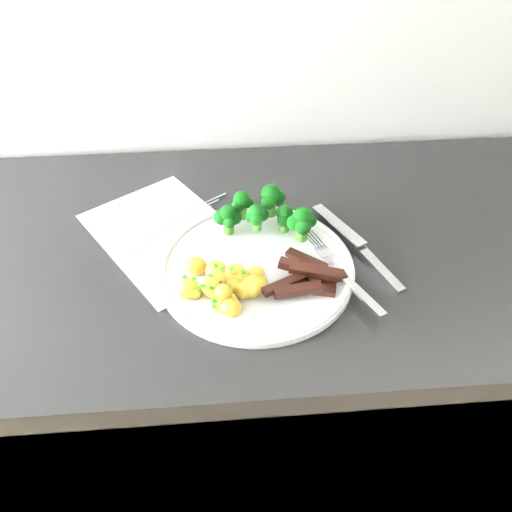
{
  "coord_description": "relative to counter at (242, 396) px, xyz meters",
  "views": [
    {
      "loc": [
        -0.09,
        1.06,
        1.43
      ],
      "look_at": [
        -0.04,
        1.62,
        0.91
      ],
      "focal_mm": 36.06,
      "sensor_mm": 36.0,
      "label": 1
    }
  ],
  "objects": [
    {
      "name": "recipe_paper",
      "position": [
        -0.11,
        0.04,
        0.44
      ],
      "size": [
        0.32,
        0.34,
        0.0
      ],
      "color": "silver",
      "rests_on": "counter"
    },
    {
      "name": "counter",
      "position": [
        0.0,
        0.0,
        0.0
      ],
      "size": [
        2.35,
        0.59,
        0.88
      ],
      "color": "black",
      "rests_on": "ground"
    },
    {
      "name": "fork",
      "position": [
        0.15,
        -0.1,
        0.46
      ],
      "size": [
        0.09,
        0.19,
        0.02
      ],
      "color": "silver",
      "rests_on": "plate"
    },
    {
      "name": "knife",
      "position": [
        0.2,
        -0.05,
        0.45
      ],
      "size": [
        0.11,
        0.21,
        0.02
      ],
      "color": "silver",
      "rests_on": "plate"
    },
    {
      "name": "beef_strips",
      "position": [
        0.1,
        -0.1,
        0.46
      ],
      "size": [
        0.13,
        0.11,
        0.03
      ],
      "color": "black",
      "rests_on": "plate"
    },
    {
      "name": "broccoli",
      "position": [
        0.05,
        0.02,
        0.49
      ],
      "size": [
        0.16,
        0.1,
        0.07
      ],
      "color": "#316A1A",
      "rests_on": "plate"
    },
    {
      "name": "plate",
      "position": [
        0.03,
        -0.06,
        0.45
      ],
      "size": [
        0.3,
        0.3,
        0.02
      ],
      "color": "white",
      "rests_on": "counter"
    },
    {
      "name": "potatoes",
      "position": [
        -0.02,
        -0.11,
        0.47
      ],
      "size": [
        0.13,
        0.12,
        0.04
      ],
      "color": "gold",
      "rests_on": "plate"
    }
  ]
}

